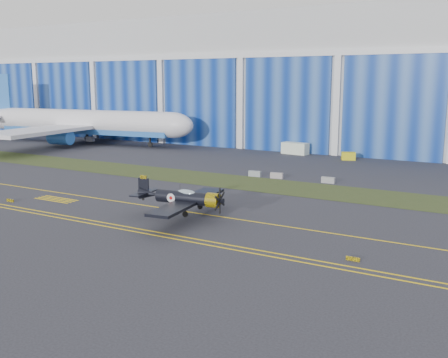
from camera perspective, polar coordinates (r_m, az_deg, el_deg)
The scene contains 17 objects.
ground at distance 65.63m, azimuth -1.77°, elevation -2.63°, with size 260.00×260.00×0.00m, color #303139.
grass_median at distance 77.59m, azimuth 3.71°, elevation -0.56°, with size 260.00×10.00×0.02m, color #475128.
hangar at distance 130.43m, azimuth 15.39°, elevation 10.22°, with size 220.00×45.70×30.00m.
taxiway_centreline at distance 61.57m, azimuth -4.24°, elevation -3.54°, with size 200.00×0.20×0.02m, color yellow.
edge_line_near at distance 54.28m, azimuth -9.93°, elevation -5.62°, with size 80.00×0.20×0.02m, color yellow.
edge_line_far at distance 55.02m, azimuth -9.26°, elevation -5.37°, with size 80.00×0.20×0.02m, color yellow.
hold_short_ladder at distance 70.98m, azimuth -17.78°, elevation -2.12°, with size 6.00×2.40×0.02m, color yellow, non-canonical shape.
guard_board_left at distance 71.55m, azimuth -22.25°, elevation -2.17°, with size 1.20×0.15×0.35m, color yellow.
guard_board_right at distance 46.26m, azimuth 13.85°, elevation -8.44°, with size 1.20×0.15×0.35m, color yellow.
warbird at distance 57.71m, azimuth -4.50°, elevation -2.01°, with size 13.46×15.54×4.19m.
jetliner at distance 132.43m, azimuth -15.07°, elevation 8.78°, with size 72.74×63.95×23.16m.
shipping_container at distance 110.28m, azimuth 7.75°, elevation 3.33°, with size 5.55×2.22×2.41m, color silver.
tug at distance 104.04m, azimuth 13.38°, elevation 2.45°, with size 2.59×1.62×1.51m, color yellow.
cart at distance 136.73m, azimuth -14.35°, elevation 4.24°, with size 1.97×1.18×1.18m, color silver.
barrier_a at distance 83.74m, azimuth 3.37°, elevation 0.58°, with size 2.00×0.60×0.90m, color gray.
barrier_b at distance 82.38m, azimuth 5.75°, elevation 0.37°, with size 2.00×0.60×0.90m, color #9F9496.
barrier_c at distance 79.77m, azimuth 11.27°, elevation -0.12°, with size 2.00×0.60×0.90m, color gray.
Camera 1 is at (33.86, -54.17, 15.05)m, focal length 42.00 mm.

